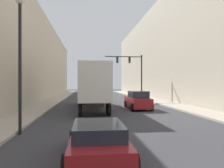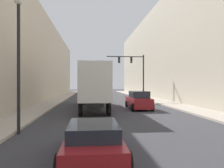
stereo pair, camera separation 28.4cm
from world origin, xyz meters
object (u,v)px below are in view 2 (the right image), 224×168
semi_truck (94,85)px  sedan_car (93,140)px  street_lamp (19,46)px  traffic_signal_gantry (135,69)px  suv_car (139,100)px

semi_truck → sedan_car: bearing=-91.0°
street_lamp → traffic_signal_gantry: bearing=64.0°
suv_car → traffic_signal_gantry: size_ratio=0.69×
sedan_car → suv_car: suv_car is taller
sedan_car → traffic_signal_gantry: size_ratio=0.61×
traffic_signal_gantry → sedan_car: bearing=-105.0°
sedan_car → traffic_signal_gantry: 26.43m
sedan_car → suv_car: size_ratio=0.89×
sedan_car → traffic_signal_gantry: traffic_signal_gantry is taller
traffic_signal_gantry → street_lamp: street_lamp is taller
street_lamp → semi_truck: bearing=69.9°
traffic_signal_gantry → suv_car: bearing=-100.3°
sedan_car → street_lamp: (-3.68, 3.89, 3.84)m
suv_car → street_lamp: street_lamp is taller
sedan_car → street_lamp: 6.59m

